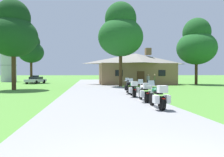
# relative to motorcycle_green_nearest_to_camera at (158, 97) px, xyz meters

# --- Properties ---
(ground_plane) EXTENTS (500.00, 500.00, 0.00)m
(ground_plane) POSITION_rel_motorcycle_green_nearest_to_camera_xyz_m (-2.15, 13.13, -0.61)
(ground_plane) COLOR #4C8433
(asphalt_driveway) EXTENTS (6.40, 80.00, 0.06)m
(asphalt_driveway) POSITION_rel_motorcycle_green_nearest_to_camera_xyz_m (-2.15, 11.13, -0.58)
(asphalt_driveway) COLOR gray
(asphalt_driveway) RESTS_ON ground
(motorcycle_green_nearest_to_camera) EXTENTS (0.72, 2.08, 1.30)m
(motorcycle_green_nearest_to_camera) POSITION_rel_motorcycle_green_nearest_to_camera_xyz_m (0.00, 0.00, 0.00)
(motorcycle_green_nearest_to_camera) COLOR black
(motorcycle_green_nearest_to_camera) RESTS_ON asphalt_driveway
(motorcycle_white_second_in_row) EXTENTS (0.73, 2.08, 1.30)m
(motorcycle_white_second_in_row) POSITION_rel_motorcycle_green_nearest_to_camera_xyz_m (0.05, 2.49, 0.00)
(motorcycle_white_second_in_row) COLOR black
(motorcycle_white_second_in_row) RESTS_ON asphalt_driveway
(motorcycle_green_third_in_row) EXTENTS (0.77, 2.08, 1.30)m
(motorcycle_green_third_in_row) POSITION_rel_motorcycle_green_nearest_to_camera_xyz_m (-0.05, 5.12, 0.00)
(motorcycle_green_third_in_row) COLOR black
(motorcycle_green_third_in_row) RESTS_ON asphalt_driveway
(motorcycle_black_farthest_in_row) EXTENTS (0.80, 2.08, 1.30)m
(motorcycle_black_farthest_in_row) POSITION_rel_motorcycle_green_nearest_to_camera_xyz_m (0.07, 7.41, 0.00)
(motorcycle_black_farthest_in_row) COLOR black
(motorcycle_black_farthest_in_row) RESTS_ON asphalt_driveway
(stone_lodge) EXTENTS (12.33, 6.90, 5.95)m
(stone_lodge) POSITION_rel_motorcycle_green_nearest_to_camera_xyz_m (4.49, 23.47, 1.99)
(stone_lodge) COLOR brown
(stone_lodge) RESTS_ON ground
(bystander_olive_shirt_near_lodge) EXTENTS (0.32, 0.53, 1.67)m
(bystander_olive_shirt_near_lodge) POSITION_rel_motorcycle_green_nearest_to_camera_xyz_m (5.96, 18.25, 0.32)
(bystander_olive_shirt_near_lodge) COLOR black
(bystander_olive_shirt_near_lodge) RESTS_ON ground
(bystander_gray_shirt_beside_signpost) EXTENTS (0.49, 0.37, 1.67)m
(bystander_gray_shirt_beside_signpost) POSITION_rel_motorcycle_green_nearest_to_camera_xyz_m (4.62, 16.90, 0.32)
(bystander_gray_shirt_beside_signpost) COLOR navy
(bystander_gray_shirt_beside_signpost) RESTS_ON ground
(tree_by_lodge_front) EXTENTS (5.91, 5.91, 11.10)m
(tree_by_lodge_front) POSITION_rel_motorcycle_green_nearest_to_camera_xyz_m (1.00, 17.31, 6.61)
(tree_by_lodge_front) COLOR #422D19
(tree_by_lodge_front) RESTS_ON ground
(tree_left_near) EXTENTS (5.04, 5.04, 9.57)m
(tree_left_near) POSITION_rel_motorcycle_green_nearest_to_camera_xyz_m (-11.14, 13.58, 5.64)
(tree_left_near) COLOR #422D19
(tree_left_near) RESTS_ON ground
(tree_left_far) EXTENTS (4.60, 4.60, 9.29)m
(tree_left_far) POSITION_rel_motorcycle_green_nearest_to_camera_xyz_m (-13.74, 30.20, 5.64)
(tree_left_far) COLOR #422D19
(tree_left_far) RESTS_ON ground
(tree_right_of_lodge) EXTENTS (6.15, 6.15, 10.58)m
(tree_right_of_lodge) POSITION_rel_motorcycle_green_nearest_to_camera_xyz_m (13.91, 21.50, 5.93)
(tree_right_of_lodge) COLOR #422D19
(tree_right_of_lodge) RESTS_ON ground
(metal_silo_distant) EXTENTS (3.25, 3.25, 7.90)m
(metal_silo_distant) POSITION_rel_motorcycle_green_nearest_to_camera_xyz_m (-20.48, 37.76, 3.35)
(metal_silo_distant) COLOR #B2B7BC
(metal_silo_distant) RESTS_ON ground
(parked_navy_suv_far_left) EXTENTS (2.96, 4.92, 1.40)m
(parked_navy_suv_far_left) POSITION_rel_motorcycle_green_nearest_to_camera_xyz_m (-14.01, 33.49, 0.17)
(parked_navy_suv_far_left) COLOR navy
(parked_navy_suv_far_left) RESTS_ON ground
(parked_silver_sedan_far_left) EXTENTS (2.99, 4.55, 1.20)m
(parked_silver_sedan_far_left) POSITION_rel_motorcycle_green_nearest_to_camera_xyz_m (-12.31, 27.61, 0.03)
(parked_silver_sedan_far_left) COLOR #ADAFB7
(parked_silver_sedan_far_left) RESTS_ON ground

